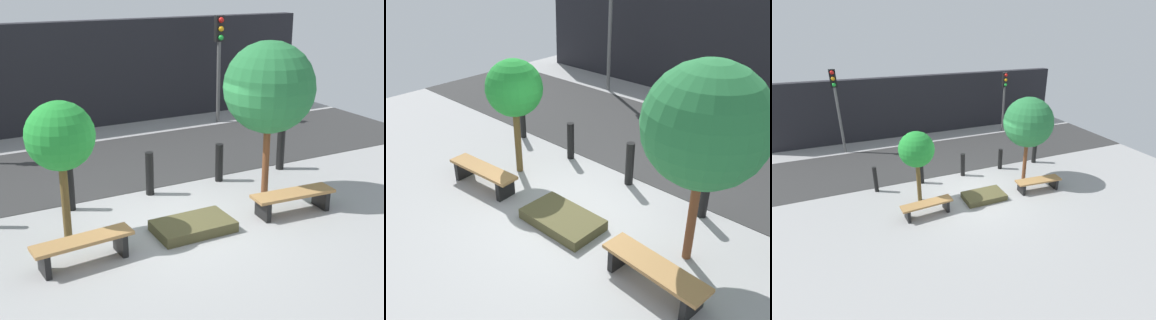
# 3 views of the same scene
# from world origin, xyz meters

# --- Properties ---
(ground_plane) EXTENTS (18.00, 18.00, 0.00)m
(ground_plane) POSITION_xyz_m (0.00, 0.00, 0.00)
(ground_plane) COLOR #959595
(road_strip) EXTENTS (18.00, 3.99, 0.01)m
(road_strip) POSITION_xyz_m (0.00, 3.90, 0.01)
(road_strip) COLOR #313131
(road_strip) RESTS_ON ground
(building_facade) EXTENTS (16.20, 0.50, 3.21)m
(building_facade) POSITION_xyz_m (0.00, 7.62, 1.61)
(building_facade) COLOR black
(building_facade) RESTS_ON ground
(bench_left) EXTENTS (1.70, 0.55, 0.45)m
(bench_left) POSITION_xyz_m (-2.13, -0.53, 0.32)
(bench_left) COLOR black
(bench_left) RESTS_ON ground
(bench_right) EXTENTS (1.74, 0.60, 0.44)m
(bench_right) POSITION_xyz_m (2.13, -0.53, 0.32)
(bench_right) COLOR black
(bench_right) RESTS_ON ground
(planter_bed) EXTENTS (1.45, 0.86, 0.20)m
(planter_bed) POSITION_xyz_m (0.00, -0.33, 0.10)
(planter_bed) COLOR #4C472A
(planter_bed) RESTS_ON ground
(tree_behind_left_bench) EXTENTS (1.19, 1.19, 2.53)m
(tree_behind_left_bench) POSITION_xyz_m (-2.13, 0.43, 1.91)
(tree_behind_left_bench) COLOR brown
(tree_behind_left_bench) RESTS_ON ground
(tree_behind_right_bench) EXTENTS (1.86, 1.86, 3.29)m
(tree_behind_right_bench) POSITION_xyz_m (2.13, 0.43, 2.35)
(tree_behind_right_bench) COLOR brown
(tree_behind_right_bench) RESTS_ON ground
(bollard_left) EXTENTS (0.17, 0.17, 0.89)m
(bollard_left) POSITION_xyz_m (-1.72, 1.65, 0.45)
(bollard_left) COLOR black
(bollard_left) RESTS_ON ground
(bollard_center) EXTENTS (0.18, 0.18, 0.95)m
(bollard_center) POSITION_xyz_m (0.00, 1.65, 0.48)
(bollard_center) COLOR black
(bollard_center) RESTS_ON ground
(bollard_right) EXTENTS (0.18, 0.18, 0.88)m
(bollard_right) POSITION_xyz_m (1.72, 1.65, 0.44)
(bollard_right) COLOR black
(bollard_right) RESTS_ON ground
(bollard_far_right) EXTENTS (0.19, 0.19, 1.05)m
(bollard_far_right) POSITION_xyz_m (3.45, 1.65, 0.52)
(bollard_far_right) COLOR black
(bollard_far_right) RESTS_ON ground
(traffic_light_mid_west) EXTENTS (0.28, 0.27, 3.33)m
(traffic_light_mid_west) POSITION_xyz_m (4.36, 6.17, 2.31)
(traffic_light_mid_west) COLOR #565656
(traffic_light_mid_west) RESTS_ON ground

